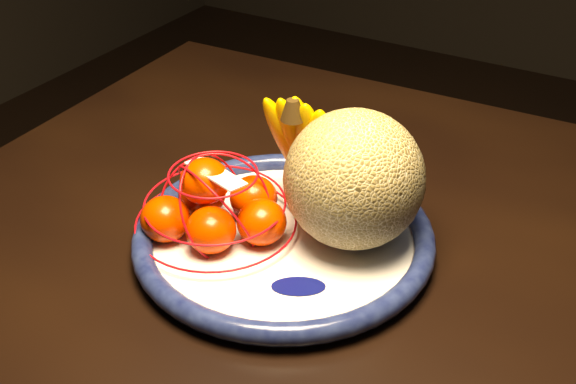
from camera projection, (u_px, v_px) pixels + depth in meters
The scene contains 6 objects.
dining_table at pixel (501, 345), 0.81m from camera, with size 1.46×0.91×0.72m.
fruit_bowl at pixel (284, 237), 0.83m from camera, with size 0.35×0.35×0.03m.
cantaloupe at pixel (354, 179), 0.79m from camera, with size 0.16×0.16×0.16m, color olive.
banana_bunch at pixel (304, 141), 0.85m from camera, with size 0.11×0.10×0.16m.
mandarin_bag at pixel (216, 207), 0.82m from camera, with size 0.24×0.24×0.12m.
price_tag at pixel (216, 173), 0.79m from camera, with size 0.07×0.03×0.00m, color white.
Camera 1 is at (0.21, -0.69, 1.23)m, focal length 45.00 mm.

